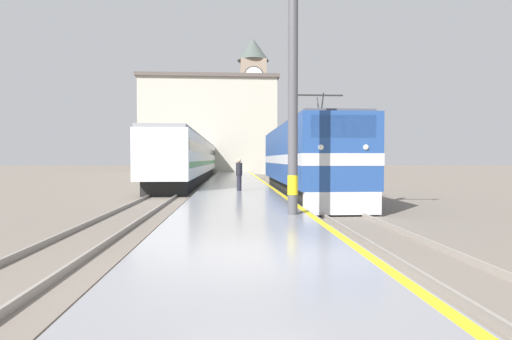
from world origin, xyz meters
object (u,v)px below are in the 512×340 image
catenary_mast (295,73)px  person_on_platform (239,174)px  passenger_train (200,159)px  clock_tower (253,100)px  locomotive_train (305,160)px

catenary_mast → person_on_platform: bearing=99.2°
passenger_train → clock_tower: clock_tower is taller
locomotive_train → catenary_mast: 9.61m
passenger_train → person_on_platform: (4.07, -24.99, -0.83)m
catenary_mast → clock_tower: size_ratio=0.38×
locomotive_train → clock_tower: 49.89m
passenger_train → catenary_mast: catenary_mast is taller
person_on_platform → locomotive_train: bearing=-4.8°
locomotive_train → catenary_mast: (-1.99, -9.02, 2.66)m
locomotive_train → clock_tower: bearing=90.1°
locomotive_train → clock_tower: (-0.09, 48.79, 10.41)m
catenary_mast → clock_tower: clock_tower is taller
locomotive_train → clock_tower: clock_tower is taller
passenger_train → clock_tower: 26.74m
person_on_platform → clock_tower: 49.88m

